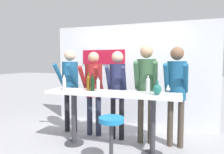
# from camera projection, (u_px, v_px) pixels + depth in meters

# --- Properties ---
(ground_plane) EXTENTS (40.00, 40.00, 0.00)m
(ground_plane) POSITION_uv_depth(u_px,v_px,m) (111.00, 149.00, 3.54)
(ground_plane) COLOR #9E9EA3
(back_wall) EXTENTS (3.96, 0.12, 2.45)m
(back_wall) POSITION_uv_depth(u_px,v_px,m) (131.00, 75.00, 4.90)
(back_wall) COLOR silver
(back_wall) RESTS_ON ground_plane
(tasting_table) EXTENTS (2.36, 0.49, 1.03)m
(tasting_table) POSITION_uv_depth(u_px,v_px,m) (111.00, 102.00, 3.47)
(tasting_table) COLOR white
(tasting_table) RESTS_ON ground_plane
(bar_stool) EXTENTS (0.39, 0.39, 0.75)m
(bar_stool) POSITION_uv_depth(u_px,v_px,m) (111.00, 134.00, 2.89)
(bar_stool) COLOR #333338
(bar_stool) RESTS_ON ground_plane
(person_far_left) EXTENTS (0.41, 0.54, 1.80)m
(person_far_left) POSITION_uv_depth(u_px,v_px,m) (70.00, 81.00, 4.33)
(person_far_left) COLOR black
(person_far_left) RESTS_ON ground_plane
(person_left) EXTENTS (0.44, 0.55, 1.75)m
(person_left) POSITION_uv_depth(u_px,v_px,m) (94.00, 84.00, 4.12)
(person_left) COLOR #23283D
(person_left) RESTS_ON ground_plane
(person_center_left) EXTENTS (0.43, 0.56, 1.75)m
(person_center_left) POSITION_uv_depth(u_px,v_px,m) (117.00, 84.00, 3.91)
(person_center_left) COLOR black
(person_center_left) RESTS_ON ground_plane
(person_center) EXTENTS (0.46, 0.59, 1.86)m
(person_center) POSITION_uv_depth(u_px,v_px,m) (146.00, 82.00, 3.71)
(person_center) COLOR #473D33
(person_center) RESTS_ON ground_plane
(person_center_right) EXTENTS (0.41, 0.55, 1.81)m
(person_center_right) POSITION_uv_depth(u_px,v_px,m) (176.00, 85.00, 3.55)
(person_center_right) COLOR #473D33
(person_center_right) RESTS_ON ground_plane
(wine_bottle_0) EXTENTS (0.07, 0.07, 0.31)m
(wine_bottle_0) POSITION_uv_depth(u_px,v_px,m) (93.00, 83.00, 3.53)
(wine_bottle_0) COLOR black
(wine_bottle_0) RESTS_ON tasting_table
(wine_bottle_1) EXTENTS (0.07, 0.07, 0.25)m
(wine_bottle_1) POSITION_uv_depth(u_px,v_px,m) (98.00, 84.00, 3.53)
(wine_bottle_1) COLOR #B7BCC1
(wine_bottle_1) RESTS_ON tasting_table
(wine_bottle_2) EXTENTS (0.07, 0.07, 0.32)m
(wine_bottle_2) POSITION_uv_depth(u_px,v_px,m) (148.00, 85.00, 3.21)
(wine_bottle_2) COLOR #B7BCC1
(wine_bottle_2) RESTS_ON tasting_table
(wine_bottle_3) EXTENTS (0.07, 0.07, 0.29)m
(wine_bottle_3) POSITION_uv_depth(u_px,v_px,m) (64.00, 83.00, 3.66)
(wine_bottle_3) COLOR #B7BCC1
(wine_bottle_3) RESTS_ON tasting_table
(wine_bottle_4) EXTENTS (0.07, 0.07, 0.33)m
(wine_bottle_4) POSITION_uv_depth(u_px,v_px,m) (88.00, 82.00, 3.59)
(wine_bottle_4) COLOR brown
(wine_bottle_4) RESTS_ON tasting_table
(wine_glass_0) EXTENTS (0.07, 0.07, 0.18)m
(wine_glass_0) POSITION_uv_depth(u_px,v_px,m) (168.00, 88.00, 3.04)
(wine_glass_0) COLOR silver
(wine_glass_0) RESTS_ON tasting_table
(decorative_vase) EXTENTS (0.13, 0.13, 0.22)m
(decorative_vase) POSITION_uv_depth(u_px,v_px,m) (157.00, 89.00, 3.10)
(decorative_vase) COLOR #1E665B
(decorative_vase) RESTS_ON tasting_table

